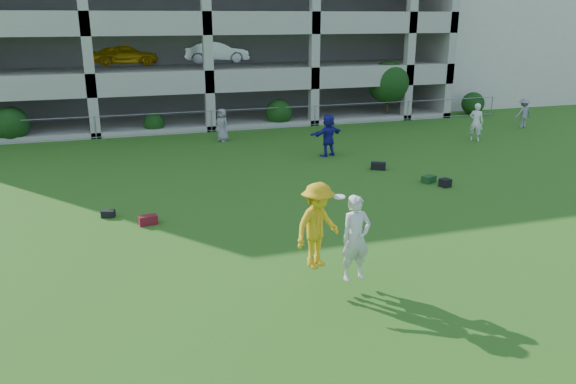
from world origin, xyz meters
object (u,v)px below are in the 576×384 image
object	(u,v)px
crate_d	(445,183)
stucco_building	(479,30)
bystander_d	(328,135)
bystander_e	(476,122)
parking_garage	(184,17)
frisbee_contest	(328,229)
bystander_c	(222,125)
bystander_f	(523,113)

from	to	relation	value
crate_d	stucco_building	bearing A→B (deg)	52.77
crate_d	bystander_d	bearing A→B (deg)	112.00
bystander_e	parking_garage	distance (m)	20.05
bystander_e	frisbee_contest	xyz separation A→B (m)	(-13.10, -12.87, 0.53)
bystander_c	bystander_f	world-z (taller)	bystander_f
bystander_e	parking_garage	xyz separation A→B (m)	(-12.31, 15.00, 5.06)
bystander_d	frisbee_contest	xyz separation A→B (m)	(-4.82, -12.13, 0.54)
crate_d	frisbee_contest	size ratio (longest dim) A/B	0.15
bystander_e	bystander_f	xyz separation A→B (m)	(4.64, 2.14, -0.12)
parking_garage	stucco_building	bearing A→B (deg)	0.75
frisbee_contest	bystander_e	bearing A→B (deg)	44.49
bystander_f	frisbee_contest	world-z (taller)	frisbee_contest
bystander_c	frisbee_contest	size ratio (longest dim) A/B	0.71
crate_d	frisbee_contest	xyz separation A→B (m)	(-7.18, -6.30, 1.34)
bystander_e	bystander_f	world-z (taller)	bystander_e
bystander_f	bystander_c	bearing A→B (deg)	-7.94
stucco_building	bystander_c	bearing A→B (deg)	-153.34
parking_garage	crate_d	bearing A→B (deg)	-73.51
bystander_f	crate_d	distance (m)	13.71
bystander_d	bystander_c	bearing A→B (deg)	-69.99
parking_garage	bystander_c	bearing A→B (deg)	-89.43
bystander_d	crate_d	bearing A→B (deg)	91.23
bystander_c	bystander_e	bearing A→B (deg)	38.35
bystander_e	stucco_building	bearing A→B (deg)	-75.71
crate_d	parking_garage	world-z (taller)	parking_garage
bystander_d	bystander_f	size ratio (longest dim) A/B	1.14
bystander_c	bystander_d	distance (m)	6.00
bystander_c	frisbee_contest	distance (m)	16.71
bystander_c	bystander_d	size ratio (longest dim) A/B	0.87
stucco_building	bystander_c	world-z (taller)	stucco_building
bystander_d	bystander_e	world-z (taller)	bystander_e
stucco_building	frisbee_contest	distance (m)	37.05
crate_d	bystander_c	bearing A→B (deg)	121.16
stucco_building	parking_garage	distance (m)	23.03
bystander_e	bystander_f	distance (m)	5.11
crate_d	parking_garage	bearing A→B (deg)	106.49
bystander_d	parking_garage	bearing A→B (deg)	-96.42
bystander_c	bystander_d	world-z (taller)	bystander_d
frisbee_contest	parking_garage	xyz separation A→B (m)	(0.79, 27.87, 4.53)
crate_d	bystander_e	bearing A→B (deg)	47.95
bystander_f	frisbee_contest	xyz separation A→B (m)	(-17.75, -15.01, 0.65)
bystander_f	frisbee_contest	size ratio (longest dim) A/B	0.72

